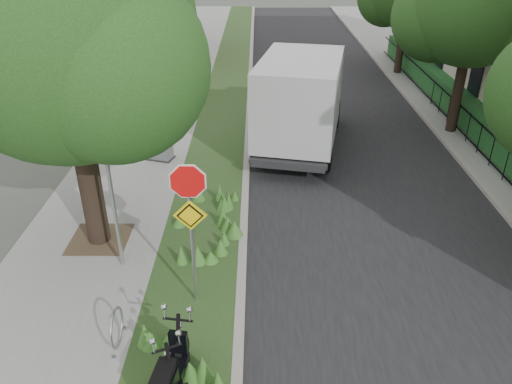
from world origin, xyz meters
TOP-DOWN VIEW (x-y plane):
  - ground at (0.00, 0.00)m, footprint 120.00×120.00m
  - sidewalk_near at (-4.25, 10.00)m, footprint 3.50×60.00m
  - verge at (-1.50, 10.00)m, footprint 2.00×60.00m
  - kerb_near at (-0.50, 10.00)m, footprint 0.20×60.00m
  - road at (3.00, 10.00)m, footprint 7.00×60.00m
  - kerb_far at (6.50, 10.00)m, footprint 0.20×60.00m
  - footpath_far at (8.20, 10.00)m, footprint 3.20×60.00m
  - street_tree_main at (-4.08, 2.86)m, footprint 6.21×5.54m
  - bare_post at (-3.20, 1.80)m, footprint 0.08×0.08m
  - bike_hoop at (-2.70, -0.60)m, footprint 0.06×0.78m
  - sign_assembly at (-1.40, 0.58)m, footprint 0.94×0.08m
  - fence_far at (7.20, 10.00)m, footprint 0.04×24.00m
  - hedge_far at (7.90, 10.00)m, footprint 1.00×24.00m
  - far_tree_b at (6.94, 10.05)m, footprint 4.83×4.31m
  - scooter_far at (-1.58, -1.83)m, footprint 0.51×1.71m
  - box_truck at (1.32, 8.78)m, footprint 3.50×6.36m
  - utility_cabinet at (-3.31, 7.49)m, footprint 0.95×0.77m

SIDE VIEW (x-z plane):
  - ground at x=0.00m, z-range 0.00..0.00m
  - road at x=3.00m, z-range 0.00..0.01m
  - sidewalk_near at x=-4.25m, z-range 0.00..0.12m
  - verge at x=-1.50m, z-range 0.00..0.12m
  - footpath_far at x=8.20m, z-range 0.00..0.12m
  - kerb_near at x=-0.50m, z-range 0.00..0.13m
  - kerb_far at x=6.50m, z-range 0.00..0.13m
  - bike_hoop at x=-2.70m, z-range 0.11..0.88m
  - scooter_far at x=-1.58m, z-range 0.11..0.92m
  - utility_cabinet at x=-3.31m, z-range 0.10..1.20m
  - fence_far at x=7.20m, z-range 0.17..1.17m
  - hedge_far at x=7.90m, z-range 0.12..1.22m
  - box_truck at x=1.32m, z-range 0.41..3.14m
  - bare_post at x=-3.20m, z-range 0.12..4.12m
  - sign_assembly at x=-1.40m, z-range 0.72..3.94m
  - far_tree_b at x=6.94m, z-range 1.09..7.65m
  - street_tree_main at x=-4.08m, z-range 0.97..8.63m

